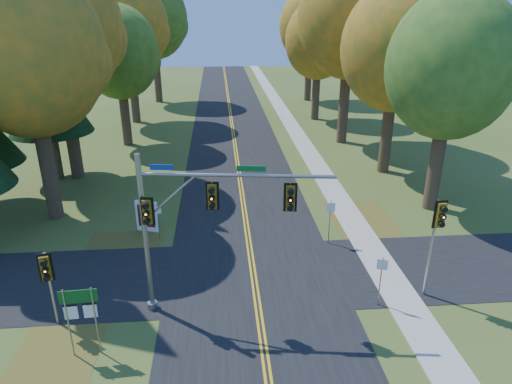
{
  "coord_description": "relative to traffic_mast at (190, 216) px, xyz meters",
  "views": [
    {
      "loc": [
        -1.4,
        -16.18,
        11.7
      ],
      "look_at": [
        0.32,
        4.4,
        3.2
      ],
      "focal_mm": 32.0,
      "sensor_mm": 36.0,
      "label": 1
    }
  ],
  "objects": [
    {
      "name": "leaf_patch_w_far",
      "position": [
        -4.93,
        -2.55,
        -4.32
      ],
      "size": [
        3.0,
        5.0,
        0.0
      ],
      "primitive_type": "cube",
      "color": "brown",
      "rests_on": "ground"
    },
    {
      "name": "tree_w_c",
      "position": [
        -6.97,
        24.92,
        3.62
      ],
      "size": [
        6.8,
        6.8,
        11.91
      ],
      "color": "#38281C",
      "rests_on": "ground"
    },
    {
      "name": "leaf_patch_w_near",
      "position": [
        -3.93,
        4.45,
        -4.32
      ],
      "size": [
        4.0,
        6.0,
        0.0
      ],
      "primitive_type": "cube",
      "color": "brown",
      "rests_on": "ground"
    },
    {
      "name": "road_cross",
      "position": [
        2.57,
        2.45,
        -4.32
      ],
      "size": [
        60.0,
        6.0,
        0.02
      ],
      "primitive_type": "cube",
      "color": "black",
      "rests_on": "ground"
    },
    {
      "name": "tree_e_d",
      "position": [
        11.83,
        33.32,
        3.91
      ],
      "size": [
        7.0,
        7.0,
        12.32
      ],
      "color": "#38281C",
      "rests_on": "ground"
    },
    {
      "name": "ground",
      "position": [
        2.57,
        0.45,
        -4.33
      ],
      "size": [
        160.0,
        160.0,
        0.0
      ],
      "primitive_type": "plane",
      "color": "#38501C",
      "rests_on": "ground"
    },
    {
      "name": "tree_w_a",
      "position": [
        -8.56,
        9.83,
        5.16
      ],
      "size": [
        8.0,
        8.0,
        14.15
      ],
      "color": "#38281C",
      "rests_on": "ground"
    },
    {
      "name": "pine_c",
      "position": [
        -10.43,
        16.45,
        5.37
      ],
      "size": [
        5.6,
        5.6,
        20.56
      ],
      "color": "#38281C",
      "rests_on": "ground"
    },
    {
      "name": "route_sign_cluster",
      "position": [
        -3.82,
        -2.22,
        -2.37
      ],
      "size": [
        1.3,
        0.15,
        2.78
      ],
      "rotation": [
        0.0,
        0.0,
        0.06
      ],
      "color": "gray",
      "rests_on": "ground"
    },
    {
      "name": "tree_e_c",
      "position": [
        12.45,
        24.14,
        6.34
      ],
      "size": [
        8.8,
        8.8,
        15.79
      ],
      "color": "#38281C",
      "rests_on": "ground"
    },
    {
      "name": "reg_sign_e_south",
      "position": [
        7.6,
        -0.28,
        -2.76
      ],
      "size": [
        0.42,
        0.18,
        2.28
      ],
      "rotation": [
        0.0,
        0.0,
        -0.36
      ],
      "color": "gray",
      "rests_on": "ground"
    },
    {
      "name": "tree_w_e",
      "position": [
        -6.35,
        44.54,
        5.75
      ],
      "size": [
        8.4,
        8.4,
        14.97
      ],
      "color": "#38281C",
      "rests_on": "ground"
    },
    {
      "name": "east_signal_pole",
      "position": [
        9.85,
        0.09,
        -0.86
      ],
      "size": [
        0.53,
        0.61,
        4.57
      ],
      "rotation": [
        0.0,
        0.0,
        0.06
      ],
      "color": "#979A9F",
      "rests_on": "ground"
    },
    {
      "name": "tree_e_a",
      "position": [
        14.13,
        9.22,
        4.21
      ],
      "size": [
        7.2,
        7.2,
        12.73
      ],
      "color": "#38281C",
      "rests_on": "ground"
    },
    {
      "name": "traffic_mast",
      "position": [
        0.0,
        0.0,
        0.0
      ],
      "size": [
        7.37,
        1.25,
        6.73
      ],
      "rotation": [
        0.0,
        0.0,
        -0.13
      ],
      "color": "gray",
      "rests_on": "ground"
    },
    {
      "name": "sidewalk_east",
      "position": [
        8.77,
        0.45,
        -4.3
      ],
      "size": [
        1.6,
        160.0,
        0.06
      ],
      "primitive_type": "cube",
      "color": "#9E998E",
      "rests_on": "ground"
    },
    {
      "name": "tree_w_b",
      "position": [
        -9.15,
        16.74,
        6.04
      ],
      "size": [
        8.6,
        8.6,
        15.38
      ],
      "color": "#38281C",
      "rests_on": "ground"
    },
    {
      "name": "ped_signal_pole",
      "position": [
        -5.39,
        -0.58,
        -1.89
      ],
      "size": [
        0.51,
        0.6,
        3.28
      ],
      "rotation": [
        0.0,
        0.0,
        0.23
      ],
      "color": "#9B9CA3",
      "rests_on": "ground"
    },
    {
      "name": "centerline_right",
      "position": [
        2.67,
        0.45,
        -4.3
      ],
      "size": [
        0.1,
        160.0,
        0.01
      ],
      "primitive_type": "cube",
      "color": "gold",
      "rests_on": "road_main"
    },
    {
      "name": "road_main",
      "position": [
        2.57,
        0.45,
        -4.32
      ],
      "size": [
        8.0,
        160.0,
        0.02
      ],
      "primitive_type": "cube",
      "color": "black",
      "rests_on": "ground"
    },
    {
      "name": "leaf_patch_e",
      "position": [
        9.37,
        6.45,
        -4.32
      ],
      "size": [
        3.5,
        8.0,
        0.0
      ],
      "primitive_type": "cube",
      "color": "brown",
      "rests_on": "ground"
    },
    {
      "name": "tree_e_e",
      "position": [
        13.04,
        44.03,
        4.87
      ],
      "size": [
        7.8,
        7.8,
        13.74
      ],
      "color": "#38281C",
      "rests_on": "ground"
    },
    {
      "name": "tree_w_d",
      "position": [
        -7.56,
        33.63,
        5.45
      ],
      "size": [
        8.2,
        8.2,
        14.56
      ],
      "color": "#38281C",
      "rests_on": "ground"
    },
    {
      "name": "reg_sign_e_north",
      "position": [
        6.77,
        5.18,
        -2.67
      ],
      "size": [
        0.46,
        0.08,
        2.42
      ],
      "rotation": [
        0.0,
        0.0,
        -0.05
      ],
      "color": "gray",
      "rests_on": "ground"
    },
    {
      "name": "reg_sign_w",
      "position": [
        -2.19,
        6.44,
        -2.98
      ],
      "size": [
        0.37,
        0.07,
        1.96
      ],
      "rotation": [
        0.0,
        0.0,
        0.1
      ],
      "color": "gray",
      "rests_on": "ground"
    },
    {
      "name": "info_kiosk",
      "position": [
        -2.93,
        7.45,
        -3.44
      ],
      "size": [
        1.26,
        0.6,
        1.77
      ],
      "rotation": [
        0.0,
        0.0,
        -0.34
      ],
      "color": "white",
      "rests_on": "ground"
    },
    {
      "name": "tree_e_b",
      "position": [
        13.54,
        16.03,
        4.57
      ],
      "size": [
        7.6,
        7.6,
        13.33
      ],
      "color": "#38281C",
      "rests_on": "ground"
    },
    {
      "name": "centerline_left",
      "position": [
        2.47,
        0.45,
        -4.3
      ],
      "size": [
        0.1,
        160.0,
        0.01
      ],
      "primitive_type": "cube",
      "color": "gold",
      "rests_on": "road_main"
    }
  ]
}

